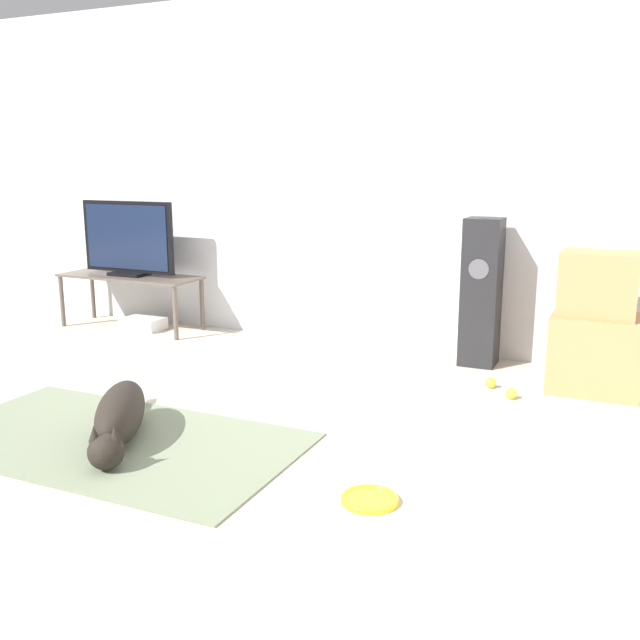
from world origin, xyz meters
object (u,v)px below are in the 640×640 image
object	(u,v)px
dog	(119,416)
tv_stand	(130,281)
frisbee	(370,499)
game_console	(143,324)
tv	(128,239)
cardboard_box_upper	(599,284)
tennis_ball_by_boxes	(491,383)
tennis_ball_near_speaker	(511,393)
cardboard_box_lower	(596,353)
floor_speaker	(481,292)

from	to	relation	value
dog	tv_stand	xyz separation A→B (m)	(-1.53, 1.98, 0.26)
frisbee	game_console	world-z (taller)	game_console
frisbee	tv	bearing A→B (deg)	144.12
cardboard_box_upper	game_console	world-z (taller)	cardboard_box_upper
dog	tennis_ball_by_boxes	bearing A→B (deg)	47.36
tennis_ball_by_boxes	tennis_ball_near_speaker	size ratio (longest dim) A/B	1.00
cardboard_box_upper	tv	size ratio (longest dim) A/B	0.50
frisbee	cardboard_box_upper	size ratio (longest dim) A/B	0.54
frisbee	cardboard_box_lower	distance (m)	2.04
cardboard_box_upper	cardboard_box_lower	bearing A→B (deg)	-3.72
cardboard_box_lower	tv_stand	distance (m)	3.59
tv_stand	tennis_ball_by_boxes	world-z (taller)	tv_stand
dog	floor_speaker	size ratio (longest dim) A/B	0.93
cardboard_box_lower	tv	world-z (taller)	tv
tv_stand	game_console	size ratio (longest dim) A/B	3.66
cardboard_box_lower	tennis_ball_by_boxes	bearing A→B (deg)	-160.28
tennis_ball_near_speaker	game_console	size ratio (longest dim) A/B	0.20
dog	game_console	bearing A→B (deg)	125.59
tennis_ball_by_boxes	floor_speaker	bearing A→B (deg)	110.47
frisbee	cardboard_box_lower	size ratio (longest dim) A/B	0.45
dog	cardboard_box_upper	xyz separation A→B (m)	(2.03, 1.81, 0.52)
frisbee	cardboard_box_upper	bearing A→B (deg)	69.92
tennis_ball_by_boxes	tennis_ball_near_speaker	bearing A→B (deg)	-46.31
frisbee	dog	bearing A→B (deg)	176.24
floor_speaker	tennis_ball_near_speaker	size ratio (longest dim) A/B	14.93
tennis_ball_by_boxes	cardboard_box_upper	bearing A→B (deg)	20.46
dog	tennis_ball_by_boxes	xyz separation A→B (m)	(1.48, 1.61, -0.10)
frisbee	tennis_ball_near_speaker	size ratio (longest dim) A/B	3.55
floor_speaker	tv_stand	world-z (taller)	floor_speaker
cardboard_box_lower	cardboard_box_upper	size ratio (longest dim) A/B	1.21
frisbee	floor_speaker	bearing A→B (deg)	91.07
floor_speaker	game_console	bearing A→B (deg)	-177.43
floor_speaker	tv	distance (m)	2.84
frisbee	tv_stand	bearing A→B (deg)	144.16
tennis_ball_near_speaker	game_console	distance (m)	3.09
dog	tv	distance (m)	2.58
game_console	tv	bearing A→B (deg)	177.23
tv_stand	frisbee	bearing A→B (deg)	-35.84
dog	tennis_ball_by_boxes	distance (m)	2.19
cardboard_box_lower	tennis_ball_near_speaker	size ratio (longest dim) A/B	7.88
tv	frisbee	bearing A→B (deg)	-35.88
floor_speaker	tennis_ball_near_speaker	world-z (taller)	floor_speaker
cardboard_box_lower	game_console	world-z (taller)	cardboard_box_lower
tv_stand	game_console	distance (m)	0.36
frisbee	game_console	bearing A→B (deg)	143.09
tv_stand	game_console	xyz separation A→B (m)	(0.11, -0.00, -0.34)
tennis_ball_by_boxes	frisbee	bearing A→B (deg)	-94.85
tennis_ball_by_boxes	cardboard_box_lower	bearing A→B (deg)	19.72
tennis_ball_near_speaker	cardboard_box_upper	bearing A→B (deg)	42.07
frisbee	tv_stand	size ratio (longest dim) A/B	0.20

